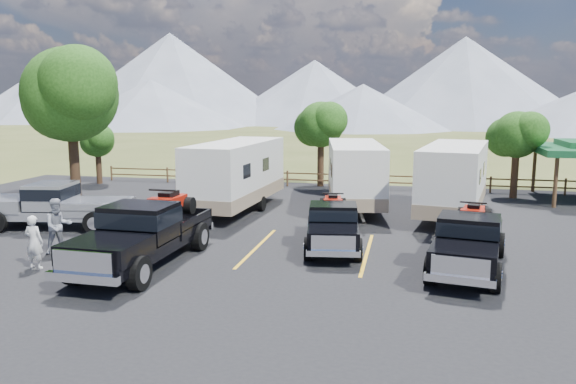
% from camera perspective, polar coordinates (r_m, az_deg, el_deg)
% --- Properties ---
extents(ground, '(320.00, 320.00, 0.00)m').
position_cam_1_polar(ground, '(16.48, -0.10, -9.71)').
color(ground, '#3F4B1F').
rests_on(ground, ground).
extents(asphalt_lot, '(44.00, 34.00, 0.04)m').
position_cam_1_polar(asphalt_lot, '(19.28, 1.81, -6.78)').
color(asphalt_lot, black).
rests_on(asphalt_lot, ground).
extents(stall_lines, '(12.12, 5.50, 0.01)m').
position_cam_1_polar(stall_lines, '(20.22, 2.32, -5.94)').
color(stall_lines, gold).
rests_on(stall_lines, asphalt_lot).
extents(tree_big_nw, '(5.54, 5.18, 7.84)m').
position_cam_1_polar(tree_big_nw, '(28.97, -21.30, 9.19)').
color(tree_big_nw, black).
rests_on(tree_big_nw, ground).
extents(tree_ne_a, '(3.11, 2.92, 4.76)m').
position_cam_1_polar(tree_ne_a, '(32.78, 22.20, 5.39)').
color(tree_ne_a, black).
rests_on(tree_ne_a, ground).
extents(tree_north, '(3.46, 3.24, 5.25)m').
position_cam_1_polar(tree_north, '(34.68, 3.33, 6.84)').
color(tree_north, black).
rests_on(tree_north, ground).
extents(tree_nw_small, '(2.59, 2.43, 3.85)m').
position_cam_1_polar(tree_nw_small, '(37.67, -18.81, 4.96)').
color(tree_nw_small, black).
rests_on(tree_nw_small, ground).
extents(rail_fence, '(36.12, 0.12, 1.00)m').
position_cam_1_polar(rail_fence, '(34.08, 9.85, 1.22)').
color(rail_fence, brown).
rests_on(rail_fence, ground).
extents(mountain_range, '(209.00, 71.00, 20.00)m').
position_cam_1_polar(mountain_range, '(121.71, 7.14, 10.56)').
color(mountain_range, slate).
rests_on(mountain_range, ground).
extents(rig_left, '(2.58, 6.91, 2.29)m').
position_cam_1_polar(rig_left, '(18.87, -14.36, -3.92)').
color(rig_left, black).
rests_on(rig_left, asphalt_lot).
extents(rig_center, '(2.50, 5.65, 1.82)m').
position_cam_1_polar(rig_center, '(20.60, 4.59, -3.17)').
color(rig_center, black).
rests_on(rig_center, asphalt_lot).
extents(rig_right, '(2.86, 6.16, 1.98)m').
position_cam_1_polar(rig_right, '(18.74, 17.90, -4.64)').
color(rig_right, black).
rests_on(rig_right, asphalt_lot).
extents(trailer_left, '(2.96, 9.64, 3.34)m').
position_cam_1_polar(trailer_left, '(27.02, -5.28, 1.72)').
color(trailer_left, white).
rests_on(trailer_left, asphalt_lot).
extents(trailer_center, '(3.60, 9.32, 3.22)m').
position_cam_1_polar(trailer_center, '(27.71, 6.80, 1.75)').
color(trailer_center, white).
rests_on(trailer_center, asphalt_lot).
extents(trailer_right, '(3.74, 9.56, 3.31)m').
position_cam_1_polar(trailer_right, '(26.58, 16.49, 1.20)').
color(trailer_right, white).
rests_on(trailer_right, asphalt_lot).
extents(pickup_silver, '(6.62, 3.04, 1.91)m').
position_cam_1_polar(pickup_silver, '(25.35, -22.49, -1.21)').
color(pickup_silver, '#9FA0A8').
rests_on(pickup_silver, asphalt_lot).
extents(person_a, '(0.65, 0.44, 1.74)m').
position_cam_1_polar(person_a, '(19.65, -24.40, -4.65)').
color(person_a, silver).
rests_on(person_a, asphalt_lot).
extents(person_b, '(1.18, 1.20, 1.95)m').
position_cam_1_polar(person_b, '(21.26, -22.32, -3.20)').
color(person_b, gray).
rests_on(person_b, asphalt_lot).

